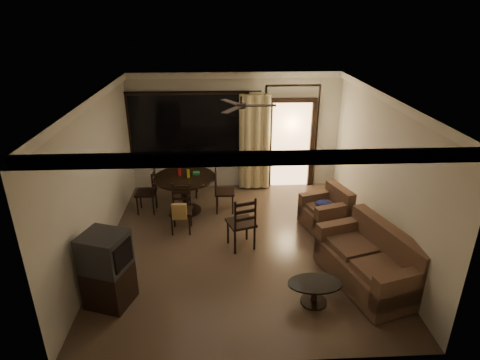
{
  "coord_description": "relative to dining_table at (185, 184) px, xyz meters",
  "views": [
    {
      "loc": [
        -0.35,
        -6.48,
        4.12
      ],
      "look_at": [
        -0.01,
        0.2,
        1.24
      ],
      "focal_mm": 30.0,
      "sensor_mm": 36.0,
      "label": 1
    }
  ],
  "objects": [
    {
      "name": "ground",
      "position": [
        1.13,
        -1.42,
        -0.64
      ],
      "size": [
        5.5,
        5.5,
        0.0
      ],
      "primitive_type": "plane",
      "color": "#7F6651",
      "rests_on": "ground"
    },
    {
      "name": "room_shell",
      "position": [
        1.72,
        0.35,
        1.19
      ],
      "size": [
        5.5,
        6.7,
        5.5
      ],
      "color": "beige",
      "rests_on": "ground"
    },
    {
      "name": "dining_table",
      "position": [
        0.0,
        0.0,
        0.0
      ],
      "size": [
        1.31,
        1.31,
        1.04
      ],
      "rotation": [
        0.0,
        0.0,
        -0.03
      ],
      "color": "black",
      "rests_on": "ground"
    },
    {
      "name": "dining_chair_west",
      "position": [
        -0.84,
        0.02,
        -0.36
      ],
      "size": [
        0.43,
        0.43,
        0.95
      ],
      "rotation": [
        0.0,
        0.0,
        -1.6
      ],
      "color": "black",
      "rests_on": "ground"
    },
    {
      "name": "dining_chair_east",
      "position": [
        0.83,
        -0.02,
        -0.36
      ],
      "size": [
        0.43,
        0.43,
        0.95
      ],
      "rotation": [
        0.0,
        0.0,
        1.54
      ],
      "color": "black",
      "rests_on": "ground"
    },
    {
      "name": "dining_chair_south",
      "position": [
        -0.02,
        -0.86,
        -0.34
      ],
      "size": [
        0.43,
        0.49,
        0.95
      ],
      "rotation": [
        0.0,
        0.0,
        -0.03
      ],
      "color": "black",
      "rests_on": "ground"
    },
    {
      "name": "dining_chair_north",
      "position": [
        0.02,
        0.79,
        -0.36
      ],
      "size": [
        0.43,
        0.43,
        0.95
      ],
      "rotation": [
        0.0,
        0.0,
        3.11
      ],
      "color": "black",
      "rests_on": "ground"
    },
    {
      "name": "tv_cabinet",
      "position": [
        -0.92,
        -2.93,
        -0.05
      ],
      "size": [
        0.76,
        0.73,
        1.18
      ],
      "rotation": [
        0.0,
        0.0,
        -0.34
      ],
      "color": "black",
      "rests_on": "ground"
    },
    {
      "name": "sofa",
      "position": [
        3.15,
        -2.66,
        -0.27
      ],
      "size": [
        1.39,
        1.94,
        0.93
      ],
      "rotation": [
        0.0,
        0.0,
        0.29
      ],
      "color": "#422B1E",
      "rests_on": "ground"
    },
    {
      "name": "armchair",
      "position": [
        2.91,
        -0.83,
        -0.31
      ],
      "size": [
        1.02,
        1.02,
        0.82
      ],
      "rotation": [
        0.0,
        0.0,
        0.3
      ],
      "color": "#422B1E",
      "rests_on": "ground"
    },
    {
      "name": "coffee_table",
      "position": [
        2.15,
        -3.1,
        -0.4
      ],
      "size": [
        0.83,
        0.5,
        0.36
      ],
      "rotation": [
        0.0,
        0.0,
        -0.3
      ],
      "color": "black",
      "rests_on": "ground"
    },
    {
      "name": "side_chair",
      "position": [
        1.13,
        -1.5,
        -0.33
      ],
      "size": [
        0.59,
        0.59,
        1.06
      ],
      "rotation": [
        0.0,
        0.0,
        3.46
      ],
      "color": "black",
      "rests_on": "ground"
    }
  ]
}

